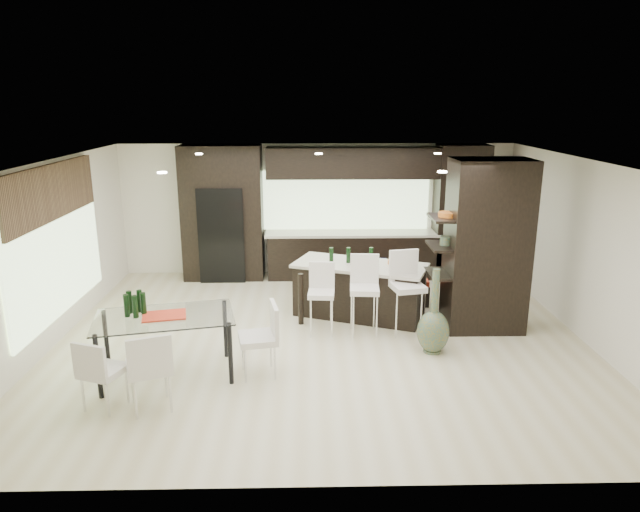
{
  "coord_description": "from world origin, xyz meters",
  "views": [
    {
      "loc": [
        -0.2,
        -8.14,
        3.56
      ],
      "look_at": [
        0.0,
        0.6,
        1.15
      ],
      "focal_mm": 32.0,
      "sensor_mm": 36.0,
      "label": 1
    }
  ],
  "objects_px": {
    "dining_table": "(167,346)",
    "stool_right": "(407,302)",
    "chair_near": "(150,372)",
    "stool_mid": "(364,303)",
    "chair_far": "(104,376)",
    "chair_end": "(258,343)",
    "kitchen_island": "(360,290)",
    "stool_left": "(321,306)",
    "floor_vase": "(434,311)",
    "bench": "(393,291)"
  },
  "relations": [
    {
      "from": "floor_vase",
      "to": "chair_far",
      "type": "xyz_separation_m",
      "value": [
        -4.22,
        -1.45,
        -0.22
      ]
    },
    {
      "from": "dining_table",
      "to": "chair_near",
      "type": "bearing_deg",
      "value": -102.14
    },
    {
      "from": "stool_left",
      "to": "stool_right",
      "type": "xyz_separation_m",
      "value": [
        1.33,
        -0.03,
        0.08
      ]
    },
    {
      "from": "stool_mid",
      "to": "floor_vase",
      "type": "xyz_separation_m",
      "value": [
        0.93,
        -0.7,
        0.13
      ]
    },
    {
      "from": "kitchen_island",
      "to": "floor_vase",
      "type": "distance_m",
      "value": 1.77
    },
    {
      "from": "stool_right",
      "to": "chair_near",
      "type": "distance_m",
      "value": 4.04
    },
    {
      "from": "stool_left",
      "to": "bench",
      "type": "xyz_separation_m",
      "value": [
        1.33,
        1.34,
        -0.22
      ]
    },
    {
      "from": "chair_near",
      "to": "stool_left",
      "type": "bearing_deg",
      "value": 25.79
    },
    {
      "from": "stool_mid",
      "to": "chair_near",
      "type": "bearing_deg",
      "value": -137.15
    },
    {
      "from": "kitchen_island",
      "to": "stool_left",
      "type": "bearing_deg",
      "value": -109.52
    },
    {
      "from": "stool_left",
      "to": "chair_end",
      "type": "bearing_deg",
      "value": -117.6
    },
    {
      "from": "bench",
      "to": "floor_vase",
      "type": "relative_size",
      "value": 0.96
    },
    {
      "from": "floor_vase",
      "to": "chair_end",
      "type": "height_order",
      "value": "floor_vase"
    },
    {
      "from": "chair_near",
      "to": "dining_table",
      "type": "bearing_deg",
      "value": 69.07
    },
    {
      "from": "stool_mid",
      "to": "dining_table",
      "type": "distance_m",
      "value": 3.06
    },
    {
      "from": "bench",
      "to": "floor_vase",
      "type": "height_order",
      "value": "floor_vase"
    },
    {
      "from": "floor_vase",
      "to": "chair_far",
      "type": "relative_size",
      "value": 1.53
    },
    {
      "from": "floor_vase",
      "to": "chair_far",
      "type": "distance_m",
      "value": 4.47
    },
    {
      "from": "kitchen_island",
      "to": "chair_end",
      "type": "bearing_deg",
      "value": -104.11
    },
    {
      "from": "kitchen_island",
      "to": "chair_near",
      "type": "bearing_deg",
      "value": -111.21
    },
    {
      "from": "kitchen_island",
      "to": "bench",
      "type": "distance_m",
      "value": 0.9
    },
    {
      "from": "chair_far",
      "to": "bench",
      "type": "bearing_deg",
      "value": 62.04
    },
    {
      "from": "stool_mid",
      "to": "floor_vase",
      "type": "distance_m",
      "value": 1.17
    },
    {
      "from": "stool_left",
      "to": "chair_far",
      "type": "height_order",
      "value": "stool_left"
    },
    {
      "from": "stool_right",
      "to": "stool_mid",
      "type": "bearing_deg",
      "value": 166.85
    },
    {
      "from": "stool_left",
      "to": "chair_far",
      "type": "bearing_deg",
      "value": -135.7
    },
    {
      "from": "kitchen_island",
      "to": "chair_near",
      "type": "distance_m",
      "value": 4.04
    },
    {
      "from": "stool_right",
      "to": "chair_end",
      "type": "bearing_deg",
      "value": -160.78
    },
    {
      "from": "kitchen_island",
      "to": "chair_end",
      "type": "height_order",
      "value": "chair_end"
    },
    {
      "from": "stool_right",
      "to": "floor_vase",
      "type": "bearing_deg",
      "value": -81.09
    },
    {
      "from": "stool_mid",
      "to": "chair_far",
      "type": "bearing_deg",
      "value": -142.44
    },
    {
      "from": "stool_mid",
      "to": "floor_vase",
      "type": "bearing_deg",
      "value": -32.6
    },
    {
      "from": "stool_mid",
      "to": "chair_end",
      "type": "height_order",
      "value": "stool_mid"
    },
    {
      "from": "kitchen_island",
      "to": "stool_left",
      "type": "xyz_separation_m",
      "value": [
        -0.67,
        -0.77,
        -0.0
      ]
    },
    {
      "from": "stool_left",
      "to": "dining_table",
      "type": "relative_size",
      "value": 0.51
    },
    {
      "from": "dining_table",
      "to": "stool_right",
      "type": "bearing_deg",
      "value": 9.36
    },
    {
      "from": "kitchen_island",
      "to": "stool_mid",
      "type": "distance_m",
      "value": 0.79
    },
    {
      "from": "dining_table",
      "to": "chair_far",
      "type": "relative_size",
      "value": 2.13
    },
    {
      "from": "stool_left",
      "to": "stool_mid",
      "type": "xyz_separation_m",
      "value": [
        0.67,
        -0.02,
        0.05
      ]
    },
    {
      "from": "kitchen_island",
      "to": "stool_left",
      "type": "relative_size",
      "value": 2.4
    },
    {
      "from": "stool_mid",
      "to": "chair_far",
      "type": "xyz_separation_m",
      "value": [
        -3.29,
        -2.15,
        -0.09
      ]
    },
    {
      "from": "stool_left",
      "to": "dining_table",
      "type": "xyz_separation_m",
      "value": [
        -2.07,
        -1.38,
        -0.03
      ]
    },
    {
      "from": "stool_right",
      "to": "chair_near",
      "type": "relative_size",
      "value": 1.15
    },
    {
      "from": "stool_right",
      "to": "chair_far",
      "type": "relative_size",
      "value": 1.28
    },
    {
      "from": "floor_vase",
      "to": "chair_far",
      "type": "height_order",
      "value": "floor_vase"
    },
    {
      "from": "chair_far",
      "to": "chair_end",
      "type": "relative_size",
      "value": 0.91
    },
    {
      "from": "chair_end",
      "to": "kitchen_island",
      "type": "bearing_deg",
      "value": -46.85
    },
    {
      "from": "stool_mid",
      "to": "stool_right",
      "type": "distance_m",
      "value": 0.67
    },
    {
      "from": "chair_near",
      "to": "stool_mid",
      "type": "bearing_deg",
      "value": 17.56
    },
    {
      "from": "bench",
      "to": "dining_table",
      "type": "bearing_deg",
      "value": -140.59
    }
  ]
}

